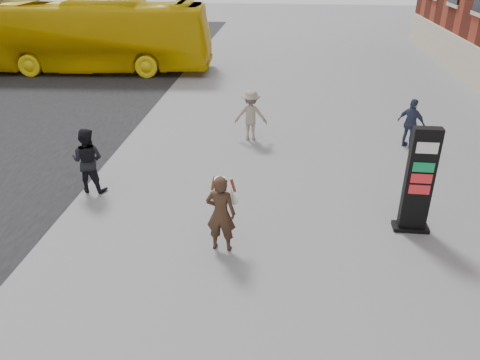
# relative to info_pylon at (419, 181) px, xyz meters

# --- Properties ---
(ground) EXTENTS (100.00, 100.00, 0.00)m
(ground) POSITION_rel_info_pylon_xyz_m (-3.60, -1.52, -1.28)
(ground) COLOR #9E9EA3
(info_pylon) EXTENTS (0.83, 0.43, 2.57)m
(info_pylon) POSITION_rel_info_pylon_xyz_m (0.00, 0.00, 0.00)
(info_pylon) COLOR black
(info_pylon) RESTS_ON ground
(woman) EXTENTS (0.72, 0.66, 1.80)m
(woman) POSITION_rel_info_pylon_xyz_m (-4.39, -1.22, -0.36)
(woman) COLOR #352415
(woman) RESTS_ON ground
(bus) EXTENTS (13.40, 3.88, 3.69)m
(bus) POSITION_rel_info_pylon_xyz_m (-13.77, 14.61, 0.56)
(bus) COLOR #E0BC0A
(bus) RESTS_ON road
(pedestrian_a) EXTENTS (0.92, 0.74, 1.81)m
(pedestrian_a) POSITION_rel_info_pylon_xyz_m (-8.33, 1.19, -0.38)
(pedestrian_a) COLOR black
(pedestrian_a) RESTS_ON ground
(pedestrian_b) EXTENTS (1.13, 0.65, 1.75)m
(pedestrian_b) POSITION_rel_info_pylon_xyz_m (-4.26, 5.45, -0.41)
(pedestrian_b) COLOR gray
(pedestrian_b) RESTS_ON ground
(pedestrian_c) EXTENTS (0.99, 0.95, 1.66)m
(pedestrian_c) POSITION_rel_info_pylon_xyz_m (1.07, 5.25, -0.45)
(pedestrian_c) COLOR #313A56
(pedestrian_c) RESTS_ON ground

